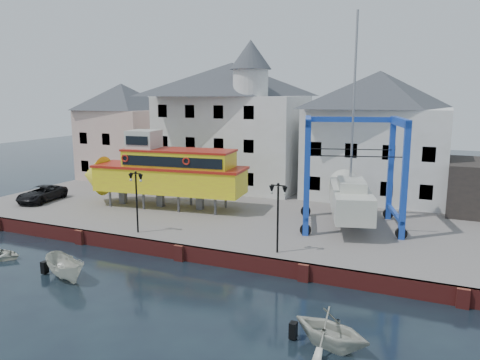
% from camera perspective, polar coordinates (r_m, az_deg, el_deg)
% --- Properties ---
extents(ground, '(140.00, 140.00, 0.00)m').
position_cam_1_polar(ground, '(29.87, -7.34, -9.70)').
color(ground, black).
rests_on(ground, ground).
extents(hardstanding, '(44.00, 22.00, 1.00)m').
position_cam_1_polar(hardstanding, '(39.09, 1.05, -3.95)').
color(hardstanding, slate).
rests_on(hardstanding, ground).
extents(quay_wall, '(44.00, 0.47, 1.00)m').
position_cam_1_polar(quay_wall, '(29.79, -7.25, -8.73)').
color(quay_wall, maroon).
rests_on(quay_wall, ground).
extents(building_pink, '(8.00, 7.00, 10.30)m').
position_cam_1_polar(building_pink, '(53.30, -14.07, 5.79)').
color(building_pink, '#D1A79F').
rests_on(building_pink, hardstanding).
extents(building_white_main, '(14.00, 8.30, 14.00)m').
position_cam_1_polar(building_white_main, '(46.67, -0.90, 6.93)').
color(building_white_main, white).
rests_on(building_white_main, hardstanding).
extents(building_white_right, '(12.00, 8.00, 11.20)m').
position_cam_1_polar(building_white_right, '(43.39, 16.38, 5.25)').
color(building_white_right, white).
rests_on(building_white_right, hardstanding).
extents(lamp_post_left, '(1.12, 0.32, 4.20)m').
position_cam_1_polar(lamp_post_left, '(31.88, -12.55, -0.77)').
color(lamp_post_left, black).
rests_on(lamp_post_left, hardstanding).
extents(lamp_post_right, '(1.12, 0.32, 4.20)m').
position_cam_1_polar(lamp_post_right, '(27.23, 4.66, -2.47)').
color(lamp_post_right, black).
rests_on(lamp_post_right, hardstanding).
extents(tour_boat, '(14.78, 5.11, 6.30)m').
position_cam_1_polar(tour_boat, '(38.94, -9.74, 1.06)').
color(tour_boat, '#59595E').
rests_on(tour_boat, hardstanding).
extents(travel_lift, '(8.07, 10.06, 14.73)m').
position_cam_1_polar(travel_lift, '(34.41, 13.19, -1.20)').
color(travel_lift, '#1A3EA3').
rests_on(travel_lift, hardstanding).
extents(van, '(2.86, 5.06, 1.33)m').
position_cam_1_polar(van, '(44.21, -23.02, -1.55)').
color(van, black).
rests_on(van, hardstanding).
extents(motorboat_a, '(4.01, 2.83, 1.45)m').
position_cam_1_polar(motorboat_a, '(28.70, -20.42, -11.16)').
color(motorboat_a, beige).
rests_on(motorboat_a, ground).
extents(motorboat_c, '(4.13, 3.82, 1.79)m').
position_cam_1_polar(motorboat_c, '(20.78, 10.94, -19.36)').
color(motorboat_c, beige).
rests_on(motorboat_c, ground).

